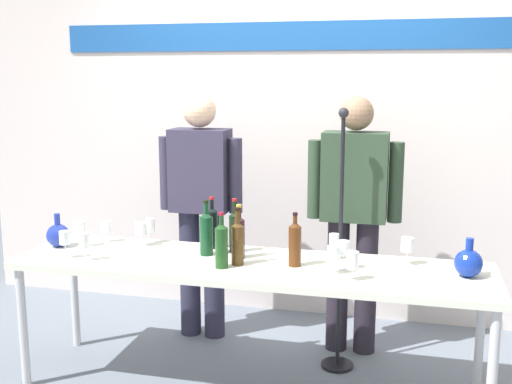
# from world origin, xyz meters

# --- Properties ---
(back_wall) EXTENTS (5.02, 0.11, 3.00)m
(back_wall) POSITION_xyz_m (0.00, 1.29, 1.50)
(back_wall) COLOR silver
(back_wall) RESTS_ON ground
(display_table) EXTENTS (2.67, 0.67, 0.75)m
(display_table) POSITION_xyz_m (0.00, 0.00, 0.70)
(display_table) COLOR silver
(display_table) RESTS_ON ground
(decanter_blue_left) EXTENTS (0.14, 0.14, 0.21)m
(decanter_blue_left) POSITION_xyz_m (-1.21, 0.04, 0.83)
(decanter_blue_left) COLOR #1F329D
(decanter_blue_left) RESTS_ON display_table
(decanter_blue_right) EXTENTS (0.15, 0.15, 0.21)m
(decanter_blue_right) POSITION_xyz_m (1.16, 0.04, 0.83)
(decanter_blue_right) COLOR #132E98
(decanter_blue_right) RESTS_ON display_table
(presenter_left) EXTENTS (0.58, 0.22, 1.66)m
(presenter_left) POSITION_xyz_m (-0.51, 0.66, 0.95)
(presenter_left) COLOR #29283E
(presenter_left) RESTS_ON ground
(presenter_right) EXTENTS (0.60, 0.22, 1.66)m
(presenter_right) POSITION_xyz_m (0.51, 0.66, 0.95)
(presenter_right) COLOR #27212C
(presenter_right) RESTS_ON ground
(wine_bottle_0) EXTENTS (0.07, 0.07, 0.30)m
(wine_bottle_0) POSITION_xyz_m (0.26, 0.01, 0.89)
(wine_bottle_0) COLOR #512911
(wine_bottle_0) RESTS_ON display_table
(wine_bottle_1) EXTENTS (0.07, 0.07, 0.31)m
(wine_bottle_1) POSITION_xyz_m (-0.12, -0.12, 0.89)
(wine_bottle_1) COLOR #19421A
(wine_bottle_1) RESTS_ON display_table
(wine_bottle_2) EXTENTS (0.07, 0.07, 0.32)m
(wine_bottle_2) POSITION_xyz_m (-0.06, -0.05, 0.89)
(wine_bottle_2) COLOR #4B3114
(wine_bottle_2) RESTS_ON display_table
(wine_bottle_3) EXTENTS (0.07, 0.07, 0.32)m
(wine_bottle_3) POSITION_xyz_m (-0.14, 0.19, 0.89)
(wine_bottle_3) COLOR black
(wine_bottle_3) RESTS_ON display_table
(wine_bottle_4) EXTENTS (0.08, 0.08, 0.32)m
(wine_bottle_4) POSITION_xyz_m (-0.28, 0.09, 0.89)
(wine_bottle_4) COLOR #113D22
(wine_bottle_4) RESTS_ON display_table
(wine_bottle_5) EXTENTS (0.07, 0.07, 0.31)m
(wine_bottle_5) POSITION_xyz_m (-0.30, 0.24, 0.89)
(wine_bottle_5) COLOR black
(wine_bottle_5) RESTS_ON display_table
(wine_bottle_6) EXTENTS (0.07, 0.07, 0.31)m
(wine_bottle_6) POSITION_xyz_m (-0.08, 0.08, 0.89)
(wine_bottle_6) COLOR black
(wine_bottle_6) RESTS_ON display_table
(wine_glass_left_0) EXTENTS (0.06, 0.06, 0.16)m
(wine_glass_left_0) POSITION_xyz_m (-1.05, -0.16, 0.87)
(wine_glass_left_0) COLOR white
(wine_glass_left_0) RESTS_ON display_table
(wine_glass_left_1) EXTENTS (0.06, 0.06, 0.13)m
(wine_glass_left_1) POSITION_xyz_m (-0.99, 0.21, 0.85)
(wine_glass_left_1) COLOR white
(wine_glass_left_1) RESTS_ON display_table
(wine_glass_left_2) EXTENTS (0.06, 0.06, 0.15)m
(wine_glass_left_2) POSITION_xyz_m (-0.71, 0.26, 0.86)
(wine_glass_left_2) COLOR white
(wine_glass_left_2) RESTS_ON display_table
(wine_glass_left_3) EXTENTS (0.07, 0.07, 0.15)m
(wine_glass_left_3) POSITION_xyz_m (-0.73, 0.17, 0.86)
(wine_glass_left_3) COLOR white
(wine_glass_left_3) RESTS_ON display_table
(wine_glass_left_4) EXTENTS (0.07, 0.07, 0.16)m
(wine_glass_left_4) POSITION_xyz_m (-1.08, 0.07, 0.87)
(wine_glass_left_4) COLOR white
(wine_glass_left_4) RESTS_ON display_table
(wine_glass_left_5) EXTENTS (0.06, 0.06, 0.16)m
(wine_glass_left_5) POSITION_xyz_m (-0.91, -0.18, 0.87)
(wine_glass_left_5) COLOR white
(wine_glass_left_5) RESTS_ON display_table
(wine_glass_right_0) EXTENTS (0.07, 0.07, 0.15)m
(wine_glass_right_0) POSITION_xyz_m (0.58, -0.16, 0.86)
(wine_glass_right_0) COLOR white
(wine_glass_right_0) RESTS_ON display_table
(wine_glass_right_1) EXTENTS (0.07, 0.07, 0.16)m
(wine_glass_right_1) POSITION_xyz_m (0.52, 0.01, 0.87)
(wine_glass_right_1) COLOR white
(wine_glass_right_1) RESTS_ON display_table
(wine_glass_right_2) EXTENTS (0.07, 0.07, 0.15)m
(wine_glass_right_2) POSITION_xyz_m (0.85, 0.18, 0.87)
(wine_glass_right_2) COLOR white
(wine_glass_right_2) RESTS_ON display_table
(wine_glass_right_3) EXTENTS (0.06, 0.06, 0.15)m
(wine_glass_right_3) POSITION_xyz_m (0.45, 0.19, 0.85)
(wine_glass_right_3) COLOR white
(wine_glass_right_3) RESTS_ON display_table
(wine_glass_right_4) EXTENTS (0.07, 0.07, 0.15)m
(wine_glass_right_4) POSITION_xyz_m (0.48, -0.07, 0.86)
(wine_glass_right_4) COLOR white
(wine_glass_right_4) RESTS_ON display_table
(microphone_stand) EXTENTS (0.20, 0.20, 1.60)m
(microphone_stand) POSITION_xyz_m (0.46, 0.39, 0.54)
(microphone_stand) COLOR black
(microphone_stand) RESTS_ON ground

